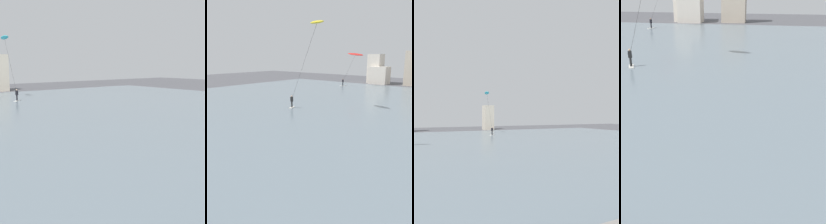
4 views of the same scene
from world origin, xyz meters
The scene contains 1 object.
kitesurfer_cyan centered at (7.80, 45.72, 7.90)m, with size 1.68×4.86×9.08m.
Camera 1 is at (-11.43, 0.47, 5.41)m, focal length 53.27 mm.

